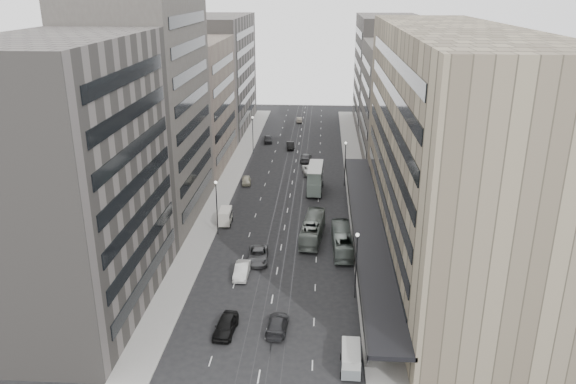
% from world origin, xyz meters
% --- Properties ---
extents(ground, '(220.00, 220.00, 0.00)m').
position_xyz_m(ground, '(0.00, 0.00, 0.00)').
color(ground, black).
rests_on(ground, ground).
extents(sidewalk_right, '(4.00, 125.00, 0.15)m').
position_xyz_m(sidewalk_right, '(12.00, 37.50, 0.07)').
color(sidewalk_right, gray).
rests_on(sidewalk_right, ground).
extents(sidewalk_left, '(4.00, 125.00, 0.15)m').
position_xyz_m(sidewalk_left, '(-12.00, 37.50, 0.07)').
color(sidewalk_left, gray).
rests_on(sidewalk_left, ground).
extents(department_store, '(19.20, 60.00, 30.00)m').
position_xyz_m(department_store, '(21.45, 8.00, 14.95)').
color(department_store, gray).
rests_on(department_store, ground).
extents(building_right_mid, '(15.00, 28.00, 24.00)m').
position_xyz_m(building_right_mid, '(21.50, 52.00, 12.00)').
color(building_right_mid, '#46413D').
rests_on(building_right_mid, ground).
extents(building_right_far, '(15.00, 32.00, 28.00)m').
position_xyz_m(building_right_far, '(21.50, 82.00, 14.00)').
color(building_right_far, '#5F5A55').
rests_on(building_right_far, ground).
extents(building_left_a, '(15.00, 28.00, 30.00)m').
position_xyz_m(building_left_a, '(-21.50, -8.00, 15.00)').
color(building_left_a, '#5F5A55').
rests_on(building_left_a, ground).
extents(building_left_b, '(15.00, 26.00, 34.00)m').
position_xyz_m(building_left_b, '(-21.50, 19.00, 17.00)').
color(building_left_b, '#46413D').
rests_on(building_left_b, ground).
extents(building_left_c, '(15.00, 28.00, 25.00)m').
position_xyz_m(building_left_c, '(-21.50, 46.00, 12.50)').
color(building_left_c, '#74695A').
rests_on(building_left_c, ground).
extents(building_left_d, '(15.00, 38.00, 28.00)m').
position_xyz_m(building_left_d, '(-21.50, 79.00, 14.00)').
color(building_left_d, '#5F5A55').
rests_on(building_left_d, ground).
extents(lamp_right_near, '(0.44, 0.44, 8.32)m').
position_xyz_m(lamp_right_near, '(9.70, -5.00, 5.20)').
color(lamp_right_near, '#262628').
rests_on(lamp_right_near, ground).
extents(lamp_right_far, '(0.44, 0.44, 8.32)m').
position_xyz_m(lamp_right_far, '(9.70, 35.00, 5.20)').
color(lamp_right_far, '#262628').
rests_on(lamp_right_far, ground).
extents(lamp_left_near, '(0.44, 0.44, 8.32)m').
position_xyz_m(lamp_left_near, '(-9.70, 12.00, 5.20)').
color(lamp_left_near, '#262628').
rests_on(lamp_left_near, ground).
extents(lamp_left_far, '(0.44, 0.44, 8.32)m').
position_xyz_m(lamp_left_far, '(-9.70, 55.00, 5.20)').
color(lamp_left_far, '#262628').
rests_on(lamp_left_far, ground).
extents(bus_near, '(2.80, 10.62, 2.94)m').
position_xyz_m(bus_near, '(8.50, 7.62, 1.47)').
color(bus_near, slate).
rests_on(bus_near, ground).
extents(bus_far, '(3.69, 11.37, 3.11)m').
position_xyz_m(bus_far, '(4.35, 11.27, 1.55)').
color(bus_far, gray).
rests_on(bus_far, ground).
extents(double_decker, '(2.95, 8.82, 4.78)m').
position_xyz_m(double_decker, '(4.35, 31.33, 2.58)').
color(double_decker, slate).
rests_on(double_decker, ground).
extents(vw_microbus, '(2.06, 4.30, 2.29)m').
position_xyz_m(vw_microbus, '(8.65, -18.36, 1.28)').
color(vw_microbus, slate).
rests_on(vw_microbus, ground).
extents(panel_van, '(2.01, 3.89, 2.41)m').
position_xyz_m(panel_van, '(-9.20, 15.71, 1.33)').
color(panel_van, beige).
rests_on(panel_van, ground).
extents(sedan_0, '(2.44, 5.17, 1.71)m').
position_xyz_m(sedan_0, '(-4.30, -13.05, 0.85)').
color(sedan_0, black).
rests_on(sedan_0, ground).
extents(sedan_1, '(1.73, 4.90, 1.61)m').
position_xyz_m(sedan_1, '(-4.33, -0.65, 0.81)').
color(sedan_1, silver).
rests_on(sedan_1, ground).
extents(sedan_2, '(3.00, 5.79, 1.56)m').
position_xyz_m(sedan_2, '(-2.77, 3.67, 0.78)').
color(sedan_2, '#565658').
rests_on(sedan_2, ground).
extents(sedan_3, '(2.43, 5.29, 1.50)m').
position_xyz_m(sedan_3, '(1.13, -12.31, 0.75)').
color(sedan_3, '#252527').
rests_on(sedan_3, ground).
extents(sedan_4, '(2.12, 4.21, 1.38)m').
position_xyz_m(sedan_4, '(-8.50, 34.69, 0.69)').
color(sedan_4, '#BCB79C').
rests_on(sedan_4, ground).
extents(sedan_5, '(2.09, 4.71, 1.50)m').
position_xyz_m(sedan_5, '(-1.77, 59.45, 0.75)').
color(sedan_5, black).
rests_on(sedan_5, ground).
extents(sedan_6, '(3.50, 6.32, 1.67)m').
position_xyz_m(sedan_6, '(3.11, 41.84, 0.84)').
color(sedan_6, silver).
rests_on(sedan_6, ground).
extents(sedan_7, '(2.42, 5.47, 1.56)m').
position_xyz_m(sedan_7, '(2.08, 50.03, 0.78)').
color(sedan_7, '#515153').
rests_on(sedan_7, ground).
extents(sedan_8, '(2.47, 4.86, 1.58)m').
position_xyz_m(sedan_8, '(-7.36, 64.60, 0.79)').
color(sedan_8, '#252527').
rests_on(sedan_8, ground).
extents(sedan_9, '(1.62, 4.24, 1.38)m').
position_xyz_m(sedan_9, '(-0.92, 86.31, 0.69)').
color(sedan_9, '#A49988').
rests_on(sedan_9, ground).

